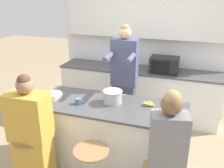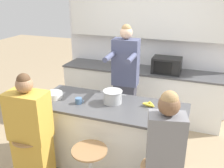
# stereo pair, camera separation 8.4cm
# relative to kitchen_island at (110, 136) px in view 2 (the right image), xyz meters

# --- Properties ---
(ground_plane) EXTENTS (16.00, 16.00, 0.00)m
(ground_plane) POSITION_rel_kitchen_island_xyz_m (0.00, 0.00, -0.47)
(ground_plane) COLOR tan
(wall_back) EXTENTS (3.13, 0.22, 2.70)m
(wall_back) POSITION_rel_kitchen_island_xyz_m (0.00, 1.87, 1.07)
(wall_back) COLOR white
(wall_back) RESTS_ON ground_plane
(back_counter) EXTENTS (2.91, 0.60, 0.92)m
(back_counter) POSITION_rel_kitchen_island_xyz_m (0.00, 1.59, -0.01)
(back_counter) COLOR white
(back_counter) RESTS_ON ground_plane
(kitchen_island) EXTENTS (1.91, 0.76, 0.93)m
(kitchen_island) POSITION_rel_kitchen_island_xyz_m (0.00, 0.00, 0.00)
(kitchen_island) COLOR black
(kitchen_island) RESTS_ON ground_plane
(bar_stool_leftmost) EXTENTS (0.39, 0.39, 0.68)m
(bar_stool_leftmost) POSITION_rel_kitchen_island_xyz_m (-0.76, -0.64, -0.09)
(bar_stool_leftmost) COLOR #997047
(bar_stool_leftmost) RESTS_ON ground_plane
(person_cooking) EXTENTS (0.40, 0.61, 1.84)m
(person_cooking) POSITION_rel_kitchen_island_xyz_m (-0.01, 0.66, 0.45)
(person_cooking) COLOR #383842
(person_cooking) RESTS_ON ground_plane
(person_wrapped_blanket) EXTENTS (0.46, 0.31, 1.46)m
(person_wrapped_blanket) POSITION_rel_kitchen_island_xyz_m (-0.73, -0.64, 0.22)
(person_wrapped_blanket) COLOR gold
(person_wrapped_blanket) RESTS_ON ground_plane
(person_seated_near) EXTENTS (0.38, 0.33, 1.48)m
(person_seated_near) POSITION_rel_kitchen_island_xyz_m (0.79, -0.64, 0.22)
(person_seated_near) COLOR #333338
(person_seated_near) RESTS_ON ground_plane
(cooking_pot) EXTENTS (0.33, 0.25, 0.16)m
(cooking_pot) POSITION_rel_kitchen_island_xyz_m (0.01, 0.07, 0.54)
(cooking_pot) COLOR #B7BABC
(cooking_pot) RESTS_ON kitchen_island
(fruit_bowl) EXTENTS (0.23, 0.23, 0.08)m
(fruit_bowl) POSITION_rel_kitchen_island_xyz_m (-0.77, -0.06, 0.50)
(fruit_bowl) COLOR white
(fruit_bowl) RESTS_ON kitchen_island
(coffee_cup_near) EXTENTS (0.12, 0.09, 0.08)m
(coffee_cup_near) POSITION_rel_kitchen_island_xyz_m (-0.38, -0.10, 0.50)
(coffee_cup_near) COLOR #4C7099
(coffee_cup_near) RESTS_ON kitchen_island
(banana_bunch) EXTENTS (0.18, 0.13, 0.06)m
(banana_bunch) POSITION_rel_kitchen_island_xyz_m (0.46, 0.13, 0.48)
(banana_bunch) COLOR yellow
(banana_bunch) RESTS_ON kitchen_island
(microwave) EXTENTS (0.48, 0.34, 0.27)m
(microwave) POSITION_rel_kitchen_island_xyz_m (0.46, 1.55, 0.58)
(microwave) COLOR black
(microwave) RESTS_ON back_counter
(potted_plant) EXTENTS (0.19, 0.19, 0.25)m
(potted_plant) POSITION_rel_kitchen_island_xyz_m (-0.26, 1.59, 0.59)
(potted_plant) COLOR #A86042
(potted_plant) RESTS_ON back_counter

